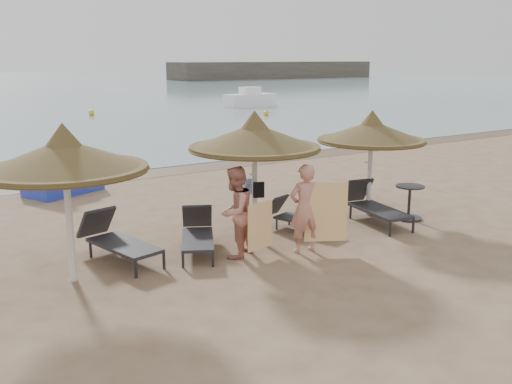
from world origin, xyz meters
TOP-DOWN VIEW (x-y plane):
  - ground at (0.00, 0.00)m, footprint 160.00×160.00m
  - wet_sand_strip at (0.00, 9.40)m, footprint 200.00×1.60m
  - palapa_left at (-3.86, 1.16)m, footprint 2.80×2.80m
  - palapa_center at (0.10, 1.45)m, footprint 2.79×2.79m
  - palapa_right at (3.50, 1.53)m, footprint 2.62×2.62m
  - lounger_far_left at (-2.85, 1.83)m, footprint 1.12×2.15m
  - lounger_near_left at (-1.28, 1.44)m, footprint 1.37×1.92m
  - lounger_near_right at (1.22, 1.48)m, footprint 1.04×1.72m
  - lounger_far_right at (3.15, 1.02)m, footprint 1.02×2.18m
  - side_table at (4.06, 0.71)m, footprint 0.69×0.69m
  - person_left at (-0.82, 0.71)m, footprint 1.14×1.02m
  - person_right at (0.46, 0.19)m, footprint 1.05×0.77m
  - towel_left at (-0.47, 0.36)m, footprint 0.66×0.16m
  - towel_right at (0.81, -0.06)m, footprint 0.77×0.42m
  - bag_patterned at (0.10, 1.63)m, footprint 0.27×0.10m
  - bag_dark at (0.10, 1.29)m, footprint 0.24×0.16m
  - pedal_boat at (-2.27, 8.01)m, footprint 2.33×1.90m
  - buoy_mid at (5.29, 29.81)m, footprint 0.40×0.40m
  - buoy_right at (15.05, 23.31)m, footprint 0.37×0.37m

SIDE VIEW (x-z plane):
  - ground at x=0.00m, z-range 0.00..0.00m
  - wet_sand_strip at x=0.00m, z-range 0.00..0.01m
  - buoy_right at x=15.05m, z-range 0.00..0.37m
  - buoy_mid at x=5.29m, z-range 0.00..0.40m
  - lounger_near_right at x=1.22m, z-range -0.04..0.69m
  - pedal_boat at x=-2.27m, z-range -0.12..0.82m
  - lounger_near_left at x=-1.28m, z-range -0.04..0.78m
  - side_table at x=4.06m, z-range -0.02..0.80m
  - lounger_far_left at x=-2.85m, z-range -0.05..0.87m
  - lounger_far_right at x=3.15m, z-range -0.05..0.89m
  - towel_left at x=-0.47m, z-range 0.18..1.12m
  - towel_right at x=0.81m, z-range 0.23..1.43m
  - person_left at x=-0.82m, z-range 0.00..2.09m
  - person_right at x=0.46m, z-range 0.00..2.09m
  - bag_dark at x=0.10m, z-range 0.95..1.28m
  - bag_patterned at x=0.10m, z-range 0.95..1.29m
  - palapa_right at x=3.50m, z-range 0.77..3.37m
  - palapa_center at x=0.10m, z-range 0.82..3.58m
  - palapa_left at x=-3.86m, z-range 0.82..3.60m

